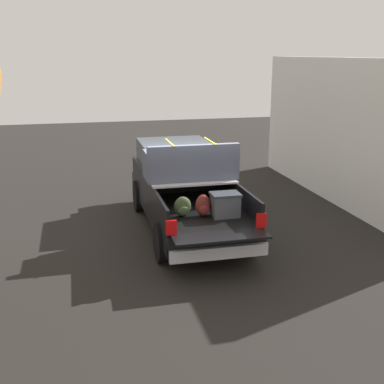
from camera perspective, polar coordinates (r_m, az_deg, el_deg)
ground_plane at (r=12.05m, az=-0.67°, el=-4.28°), size 40.00×40.00×0.00m
pickup_truck at (r=12.10m, az=-1.07°, el=0.68°), size 6.05×2.06×2.23m
building_facade at (r=14.64m, az=16.33°, el=6.78°), size 8.88×0.36×4.01m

